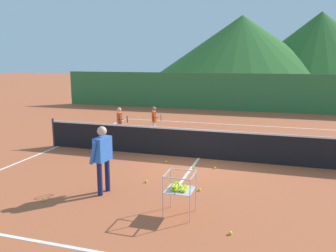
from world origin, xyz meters
TOP-DOWN VIEW (x-y plane):
  - ground_plane at (0.00, 0.00)m, footprint 120.00×120.00m
  - line_baseline_far at (0.00, 6.26)m, footprint 10.72×0.08m
  - line_sideline_west at (-5.36, 0.00)m, footprint 0.08×12.21m
  - line_service_center at (0.00, 0.00)m, footprint 0.08×5.38m
  - tennis_net at (0.00, 0.00)m, footprint 11.13×0.08m
  - instructor at (-1.62, -3.57)m, footprint 0.44×0.79m
  - student_0 at (-3.67, 1.82)m, footprint 0.62×0.53m
  - student_1 at (-2.52, 2.78)m, footprint 0.54×0.53m
  - ball_cart at (0.44, -4.19)m, footprint 0.58×0.58m
  - tennis_ball_1 at (0.06, -1.08)m, footprint 0.07×0.07m
  - tennis_ball_2 at (-2.71, -4.43)m, footprint 0.07×0.07m
  - tennis_ball_3 at (1.57, -4.71)m, footprint 0.07×0.07m
  - tennis_ball_4 at (0.59, -2.77)m, footprint 0.07×0.07m
  - tennis_ball_6 at (-0.88, -0.80)m, footprint 0.07×0.07m
  - tennis_ball_7 at (-3.64, -0.48)m, footprint 0.07×0.07m
  - tennis_ball_8 at (-0.87, -2.63)m, footprint 0.07×0.07m
  - tennis_ball_9 at (0.68, -0.96)m, footprint 0.07×0.07m
  - windscreen_fence at (0.00, 11.07)m, footprint 23.58×0.08m
  - hill_0 at (-5.08, 74.25)m, footprint 39.78×39.78m
  - hill_1 at (12.76, 79.17)m, footprint 36.41×36.41m

SIDE VIEW (x-z plane):
  - ground_plane at x=0.00m, z-range 0.00..0.00m
  - line_baseline_far at x=0.00m, z-range 0.00..0.01m
  - line_sideline_west at x=-5.36m, z-range 0.00..0.01m
  - line_service_center at x=0.00m, z-range 0.00..0.01m
  - tennis_ball_1 at x=0.06m, z-range 0.00..0.07m
  - tennis_ball_2 at x=-2.71m, z-range 0.00..0.07m
  - tennis_ball_3 at x=1.57m, z-range 0.00..0.07m
  - tennis_ball_4 at x=0.59m, z-range 0.00..0.07m
  - tennis_ball_6 at x=-0.88m, z-range 0.00..0.07m
  - tennis_ball_7 at x=-3.64m, z-range 0.00..0.07m
  - tennis_ball_8 at x=-0.87m, z-range 0.00..0.07m
  - tennis_ball_9 at x=0.68m, z-range 0.00..0.07m
  - tennis_net at x=0.00m, z-range -0.03..1.02m
  - ball_cart at x=0.44m, z-range 0.14..1.04m
  - student_1 at x=-2.52m, z-range 0.13..1.37m
  - student_0 at x=-3.67m, z-range 0.13..1.42m
  - instructor at x=-1.62m, z-range 0.17..1.82m
  - windscreen_fence at x=0.00m, z-range 0.00..2.36m
  - hill_0 at x=-5.08m, z-range 0.00..13.55m
  - hill_1 at x=12.76m, z-range 0.00..14.32m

